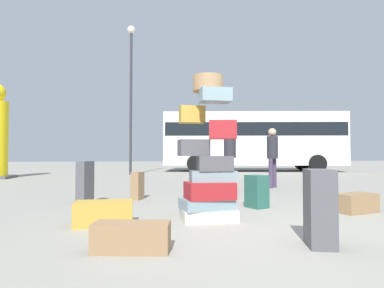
# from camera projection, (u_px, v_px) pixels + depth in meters

# --- Properties ---
(ground_plane) EXTENTS (80.00, 80.00, 0.00)m
(ground_plane) POSITION_uv_depth(u_px,v_px,m) (248.00, 227.00, 4.05)
(ground_plane) COLOR gray
(suitcase_tower) EXTENTS (0.82, 0.70, 2.00)m
(suitcase_tower) POSITION_uv_depth(u_px,v_px,m) (208.00, 165.00, 4.49)
(suitcase_tower) COLOR beige
(suitcase_tower) RESTS_ON ground
(suitcase_brown_foreground_near) EXTENTS (0.27, 0.34, 0.56)m
(suitcase_brown_foreground_near) POSITION_uv_depth(u_px,v_px,m) (138.00, 186.00, 6.55)
(suitcase_brown_foreground_near) COLOR olive
(suitcase_brown_foreground_near) RESTS_ON ground
(suitcase_teal_right_side) EXTENTS (0.39, 0.41, 0.56)m
(suitcase_teal_right_side) POSITION_uv_depth(u_px,v_px,m) (257.00, 191.00, 5.55)
(suitcase_teal_right_side) COLOR #26594C
(suitcase_teal_right_side) RESTS_ON ground
(suitcase_charcoal_upright_blue) EXTENTS (0.34, 0.43, 0.76)m
(suitcase_charcoal_upright_blue) POSITION_uv_depth(u_px,v_px,m) (320.00, 208.00, 3.21)
(suitcase_charcoal_upright_blue) COLOR #4C4C51
(suitcase_charcoal_upright_blue) RESTS_ON ground
(suitcase_brown_white_trunk) EXTENTS (0.75, 0.41, 0.27)m
(suitcase_brown_white_trunk) POSITION_uv_depth(u_px,v_px,m) (132.00, 237.00, 3.04)
(suitcase_brown_white_trunk) COLOR olive
(suitcase_brown_white_trunk) RESTS_ON ground
(suitcase_tan_left_side) EXTENTS (0.73, 0.39, 0.31)m
(suitcase_tan_left_side) POSITION_uv_depth(u_px,v_px,m) (104.00, 213.00, 4.15)
(suitcase_tan_left_side) COLOR #B28C33
(suitcase_tan_left_side) RESTS_ON ground
(suitcase_brown_foreground_far) EXTENTS (0.72, 0.53, 0.30)m
(suitcase_brown_foreground_far) POSITION_uv_depth(u_px,v_px,m) (356.00, 203.00, 5.09)
(suitcase_brown_foreground_far) COLOR olive
(suitcase_brown_foreground_far) RESTS_ON ground
(suitcase_charcoal_behind_tower) EXTENTS (0.29, 0.37, 0.79)m
(suitcase_charcoal_behind_tower) POSITION_uv_depth(u_px,v_px,m) (85.00, 183.00, 5.88)
(suitcase_charcoal_behind_tower) COLOR #4C4C51
(suitcase_charcoal_behind_tower) RESTS_ON ground
(person_bearded_onlooker) EXTENTS (0.30, 0.30, 1.64)m
(person_bearded_onlooker) POSITION_uv_depth(u_px,v_px,m) (272.00, 152.00, 8.91)
(person_bearded_onlooker) COLOR #3F334C
(person_bearded_onlooker) RESTS_ON ground
(person_tourist_with_camera) EXTENTS (0.30, 0.30, 1.69)m
(person_tourist_with_camera) POSITION_uv_depth(u_px,v_px,m) (230.00, 151.00, 8.04)
(person_tourist_with_camera) COLOR brown
(person_tourist_with_camera) RESTS_ON ground
(parked_bus) EXTENTS (9.88, 4.07, 3.15)m
(parked_bus) POSITION_uv_depth(u_px,v_px,m) (252.00, 138.00, 17.92)
(parked_bus) COLOR silver
(parked_bus) RESTS_ON ground
(lamp_post) EXTENTS (0.36, 0.36, 6.82)m
(lamp_post) POSITION_uv_depth(u_px,v_px,m) (131.00, 79.00, 14.79)
(lamp_post) COLOR #333338
(lamp_post) RESTS_ON ground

